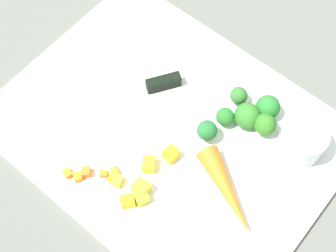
% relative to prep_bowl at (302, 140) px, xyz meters
% --- Properties ---
extents(ground_plane, '(4.00, 4.00, 0.00)m').
position_rel_prep_bowl_xyz_m(ground_plane, '(-0.18, -0.10, -0.04)').
color(ground_plane, '#61635B').
extents(cutting_board, '(0.52, 0.40, 0.01)m').
position_rel_prep_bowl_xyz_m(cutting_board, '(-0.18, -0.10, -0.03)').
color(cutting_board, white).
rests_on(cutting_board, ground_plane).
extents(prep_bowl, '(0.07, 0.07, 0.05)m').
position_rel_prep_bowl_xyz_m(prep_bowl, '(0.00, 0.00, 0.00)').
color(prep_bowl, '#B1B9BA').
rests_on(prep_bowl, cutting_board).
extents(chef_knife, '(0.18, 0.27, 0.02)m').
position_rel_prep_bowl_xyz_m(chef_knife, '(-0.27, -0.10, -0.02)').
color(chef_knife, silver).
rests_on(chef_knife, cutting_board).
extents(whole_carrot, '(0.14, 0.09, 0.04)m').
position_rel_prep_bowl_xyz_m(whole_carrot, '(-0.04, -0.13, -0.01)').
color(whole_carrot, orange).
rests_on(whole_carrot, cutting_board).
extents(carrot_dice_0, '(0.02, 0.02, 0.01)m').
position_rel_prep_bowl_xyz_m(carrot_dice_0, '(-0.23, -0.25, -0.02)').
color(carrot_dice_0, orange).
rests_on(carrot_dice_0, cutting_board).
extents(carrot_dice_1, '(0.01, 0.01, 0.01)m').
position_rel_prep_bowl_xyz_m(carrot_dice_1, '(-0.18, -0.23, -0.02)').
color(carrot_dice_1, orange).
rests_on(carrot_dice_1, cutting_board).
extents(carrot_dice_2, '(0.02, 0.01, 0.01)m').
position_rel_prep_bowl_xyz_m(carrot_dice_2, '(-0.24, -0.26, -0.02)').
color(carrot_dice_2, orange).
rests_on(carrot_dice_2, cutting_board).
extents(carrot_dice_3, '(0.02, 0.02, 0.01)m').
position_rel_prep_bowl_xyz_m(carrot_dice_3, '(-0.22, -0.24, -0.02)').
color(carrot_dice_3, orange).
rests_on(carrot_dice_3, cutting_board).
extents(carrot_dice_4, '(0.01, 0.01, 0.01)m').
position_rel_prep_bowl_xyz_m(carrot_dice_4, '(-0.20, -0.23, -0.02)').
color(carrot_dice_4, orange).
rests_on(carrot_dice_4, cutting_board).
extents(carrot_dice_5, '(0.01, 0.01, 0.01)m').
position_rel_prep_bowl_xyz_m(carrot_dice_5, '(-0.19, -0.21, -0.02)').
color(carrot_dice_5, orange).
rests_on(carrot_dice_5, cutting_board).
extents(pepper_dice_0, '(0.01, 0.02, 0.01)m').
position_rel_prep_bowl_xyz_m(pepper_dice_0, '(-0.19, -0.22, -0.02)').
color(pepper_dice_0, yellow).
rests_on(pepper_dice_0, cutting_board).
extents(pepper_dice_1, '(0.02, 0.02, 0.02)m').
position_rel_prep_bowl_xyz_m(pepper_dice_1, '(-0.14, -0.14, -0.02)').
color(pepper_dice_1, yellow).
rests_on(pepper_dice_1, cutting_board).
extents(pepper_dice_2, '(0.02, 0.02, 0.02)m').
position_rel_prep_bowl_xyz_m(pepper_dice_2, '(-0.14, -0.21, -0.01)').
color(pepper_dice_2, yellow).
rests_on(pepper_dice_2, cutting_board).
extents(pepper_dice_3, '(0.03, 0.03, 0.02)m').
position_rel_prep_bowl_xyz_m(pepper_dice_3, '(-0.16, -0.17, -0.02)').
color(pepper_dice_3, yellow).
rests_on(pepper_dice_3, cutting_board).
extents(pepper_dice_4, '(0.02, 0.02, 0.01)m').
position_rel_prep_bowl_xyz_m(pepper_dice_4, '(-0.18, -0.22, -0.02)').
color(pepper_dice_4, yellow).
rests_on(pepper_dice_4, cutting_board).
extents(pepper_dice_5, '(0.03, 0.03, 0.02)m').
position_rel_prep_bowl_xyz_m(pepper_dice_5, '(-0.14, -0.24, -0.02)').
color(pepper_dice_5, yellow).
rests_on(pepper_dice_5, cutting_board).
extents(pepper_dice_6, '(0.03, 0.02, 0.02)m').
position_rel_prep_bowl_xyz_m(pepper_dice_6, '(-0.13, -0.22, -0.02)').
color(pepper_dice_6, yellow).
rests_on(pepper_dice_6, cutting_board).
extents(broccoli_floret_0, '(0.03, 0.03, 0.03)m').
position_rel_prep_bowl_xyz_m(broccoli_floret_0, '(-0.12, 0.01, -0.01)').
color(broccoli_floret_0, '#83B85D').
rests_on(broccoli_floret_0, cutting_board).
extents(broccoli_floret_1, '(0.04, 0.04, 0.04)m').
position_rel_prep_bowl_xyz_m(broccoli_floret_1, '(-0.07, 0.02, -0.00)').
color(broccoli_floret_1, '#82B55E').
rests_on(broccoli_floret_1, cutting_board).
extents(broccoli_floret_2, '(0.03, 0.03, 0.03)m').
position_rel_prep_bowl_xyz_m(broccoli_floret_2, '(-0.12, -0.04, -0.01)').
color(broccoli_floret_2, '#95BF69').
rests_on(broccoli_floret_2, cutting_board).
extents(broccoli_floret_3, '(0.03, 0.03, 0.04)m').
position_rel_prep_bowl_xyz_m(broccoli_floret_3, '(-0.12, -0.08, -0.00)').
color(broccoli_floret_3, '#95C265').
rests_on(broccoli_floret_3, cutting_board).
extents(broccoli_floret_4, '(0.03, 0.03, 0.04)m').
position_rel_prep_bowl_xyz_m(broccoli_floret_4, '(-0.06, -0.01, -0.00)').
color(broccoli_floret_4, '#8FC169').
rests_on(broccoli_floret_4, cutting_board).
extents(broccoli_floret_5, '(0.04, 0.04, 0.04)m').
position_rel_prep_bowl_xyz_m(broccoli_floret_5, '(-0.09, -0.02, -0.01)').
color(broccoli_floret_5, '#83C165').
rests_on(broccoli_floret_5, cutting_board).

